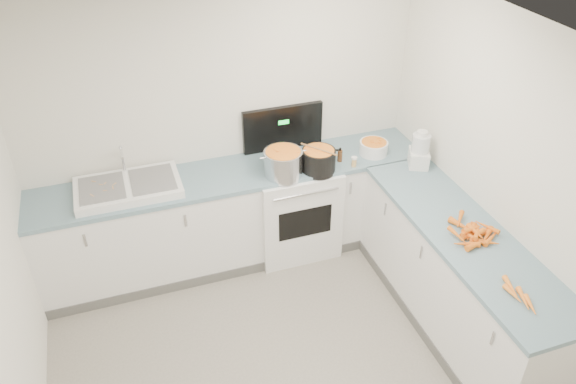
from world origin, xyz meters
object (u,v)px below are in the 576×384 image
object	(u,v)px
extract_bottle	(340,156)
black_pot	(318,161)
spice_jar	(354,163)
steel_pot	(283,164)
stove	(293,205)
mixing_bowl	(374,148)
sink	(128,187)
food_processor	(420,151)

from	to	relation	value
extract_bottle	black_pot	bearing A→B (deg)	-163.54
extract_bottle	spice_jar	bearing A→B (deg)	-55.69
steel_pot	spice_jar	world-z (taller)	steel_pot
stove	mixing_bowl	xyz separation A→B (m)	(0.76, -0.09, 0.53)
steel_pot	sink	bearing A→B (deg)	172.62
black_pot	mixing_bowl	size ratio (longest dim) A/B	1.15
mixing_bowl	spice_jar	world-z (taller)	mixing_bowl
sink	mixing_bowl	distance (m)	2.21
sink	steel_pot	size ratio (longest dim) A/B	2.56
sink	spice_jar	bearing A→B (deg)	-7.34
black_pot	spice_jar	xyz separation A→B (m)	(0.32, -0.05, -0.05)
stove	sink	distance (m)	1.54
steel_pot	stove	bearing A→B (deg)	46.56
spice_jar	black_pot	bearing A→B (deg)	170.39
sink	black_pot	size ratio (longest dim) A/B	2.87
mixing_bowl	food_processor	size ratio (longest dim) A/B	0.76
extract_bottle	food_processor	distance (m)	0.70
steel_pot	spice_jar	size ratio (longest dim) A/B	4.36
steel_pot	mixing_bowl	xyz separation A→B (m)	(0.90, 0.07, -0.04)
mixing_bowl	extract_bottle	world-z (taller)	mixing_bowl
mixing_bowl	sink	bearing A→B (deg)	177.38
steel_pot	black_pot	distance (m)	0.32
food_processor	steel_pot	bearing A→B (deg)	167.83
black_pot	spice_jar	size ratio (longest dim) A/B	3.88
sink	steel_pot	world-z (taller)	sink
mixing_bowl	extract_bottle	size ratio (longest dim) A/B	2.36
extract_bottle	mixing_bowl	bearing A→B (deg)	4.19
steel_pot	food_processor	distance (m)	1.21
steel_pot	spice_jar	distance (m)	0.65
steel_pot	food_processor	size ratio (longest dim) A/B	0.97
sink	stove	bearing A→B (deg)	-0.62
sink	spice_jar	xyz separation A→B (m)	(1.94, -0.25, 0.00)
black_pot	extract_bottle	distance (m)	0.25
sink	steel_pot	distance (m)	1.32
stove	sink	bearing A→B (deg)	179.38
stove	black_pot	size ratio (longest dim) A/B	4.54
mixing_bowl	extract_bottle	xyz separation A→B (m)	(-0.35, -0.03, -0.00)
stove	mixing_bowl	world-z (taller)	stove
stove	extract_bottle	size ratio (longest dim) A/B	12.29
stove	black_pot	xyz separation A→B (m)	(0.17, -0.18, 0.55)
spice_jar	stove	bearing A→B (deg)	154.53
spice_jar	food_processor	distance (m)	0.58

